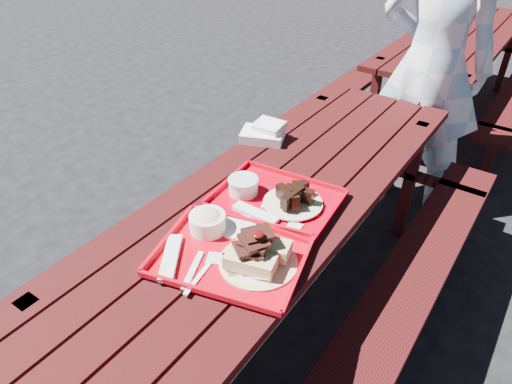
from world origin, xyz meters
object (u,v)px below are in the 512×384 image
picnic_table_far (454,57)px  near_tray (233,246)px  far_tray (273,198)px  person (432,66)px  picnic_table_near (275,224)px

picnic_table_far → near_tray: size_ratio=4.15×
far_tray → person: size_ratio=0.28×
picnic_table_near → person: (0.18, 1.38, 0.36)m
picnic_table_far → far_tray: (0.04, -2.89, 0.21)m
near_tray → person: 1.80m
picnic_table_near → far_tray: far_tray is taller
picnic_table_far → far_tray: bearing=-89.2°
near_tray → person: person is taller
far_tray → near_tray: bearing=-80.8°
person → near_tray: bearing=83.7°
near_tray → picnic_table_far: bearing=91.7°
near_tray → person: bearing=87.3°
picnic_table_near → near_tray: 0.49m
picnic_table_near → picnic_table_far: (0.00, 2.80, 0.00)m
picnic_table_near → picnic_table_far: size_ratio=1.00×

